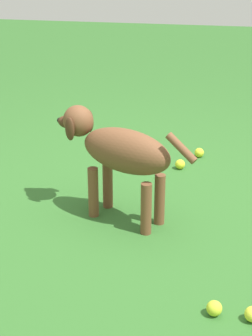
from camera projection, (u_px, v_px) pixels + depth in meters
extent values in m
plane|color=#2D6026|center=(144.00, 211.00, 3.13)|extent=(14.00, 14.00, 0.00)
ellipsoid|color=brown|center=(126.00, 151.00, 2.89)|extent=(0.40, 0.57, 0.24)
cylinder|color=brown|center=(93.00, 192.00, 3.03)|extent=(0.06, 0.06, 0.29)
cylinder|color=brown|center=(108.00, 184.00, 3.13)|extent=(0.06, 0.06, 0.29)
cylinder|color=brown|center=(146.00, 209.00, 2.85)|extent=(0.06, 0.06, 0.29)
cylinder|color=brown|center=(160.00, 199.00, 2.95)|extent=(0.06, 0.06, 0.29)
ellipsoid|color=brown|center=(78.00, 121.00, 3.01)|extent=(0.21, 0.22, 0.17)
ellipsoid|color=#472B19|center=(67.00, 122.00, 3.06)|extent=(0.12, 0.14, 0.07)
sphere|color=black|center=(60.00, 120.00, 3.09)|extent=(0.03, 0.03, 0.03)
ellipsoid|color=#472B19|center=(70.00, 129.00, 2.96)|extent=(0.05, 0.07, 0.13)
ellipsoid|color=#472B19|center=(89.00, 121.00, 3.08)|extent=(0.05, 0.07, 0.13)
cylinder|color=brown|center=(181.00, 148.00, 2.68)|extent=(0.11, 0.18, 0.14)
sphere|color=yellow|center=(199.00, 153.00, 3.88)|extent=(0.07, 0.07, 0.07)
sphere|color=#C0D42F|center=(214.00, 308.00, 2.27)|extent=(0.07, 0.07, 0.07)
sphere|color=yellow|center=(180.00, 164.00, 3.69)|extent=(0.07, 0.07, 0.07)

